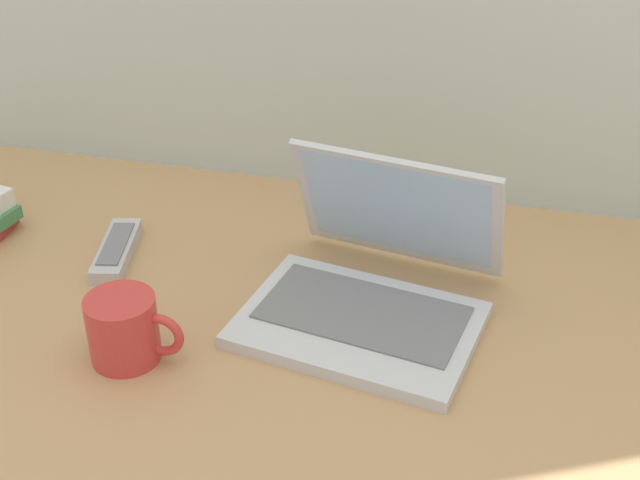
% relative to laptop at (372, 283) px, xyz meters
% --- Properties ---
extents(desk, '(1.60, 0.76, 0.03)m').
position_rel_laptop_xyz_m(desk, '(-0.13, -0.03, -0.06)').
color(desk, tan).
rests_on(desk, ground).
extents(laptop, '(0.35, 0.34, 0.21)m').
position_rel_laptop_xyz_m(laptop, '(0.00, 0.00, 0.00)').
color(laptop, silver).
rests_on(laptop, desk).
extents(coffee_mug, '(0.13, 0.09, 0.09)m').
position_rel_laptop_xyz_m(coffee_mug, '(-0.28, -0.18, 0.00)').
color(coffee_mug, red).
rests_on(coffee_mug, desk).
extents(remote_control_far, '(0.08, 0.17, 0.02)m').
position_rel_laptop_xyz_m(remote_control_far, '(-0.40, 0.04, -0.03)').
color(remote_control_far, '#B7B7B7').
rests_on(remote_control_far, desk).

